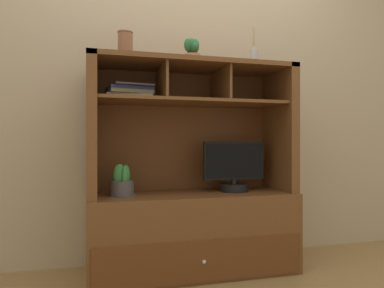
{
  "coord_description": "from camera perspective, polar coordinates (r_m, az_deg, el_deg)",
  "views": [
    {
      "loc": [
        -0.63,
        -2.29,
        0.84
      ],
      "look_at": [
        0.0,
        0.0,
        0.83
      ],
      "focal_mm": 33.81,
      "sensor_mm": 36.0,
      "label": 1
    }
  ],
  "objects": [
    {
      "name": "potted_orchid",
      "position": [
        2.3,
        -10.94,
        -5.99
      ],
      "size": [
        0.17,
        0.17,
        0.2
      ],
      "color": "#4D4A4B",
      "rests_on": "media_console"
    },
    {
      "name": "tv_monitor",
      "position": [
        2.47,
        6.63,
        -4.04
      ],
      "size": [
        0.43,
        0.19,
        0.34
      ],
      "color": "black",
      "rests_on": "media_console"
    },
    {
      "name": "magazine_stack_left",
      "position": [
        2.35,
        -9.86,
        8.03
      ],
      "size": [
        0.29,
        0.32,
        0.08
      ],
      "color": "gold",
      "rests_on": "media_console"
    },
    {
      "name": "floor_plane",
      "position": [
        2.53,
        0.0,
        -19.53
      ],
      "size": [
        6.0,
        6.0,
        0.02
      ],
      "primitive_type": "cube",
      "color": "olive",
      "rests_on": "ground"
    },
    {
      "name": "media_console",
      "position": [
        2.42,
        -0.05,
        -9.75
      ],
      "size": [
        1.33,
        0.54,
        1.37
      ],
      "color": "brown",
      "rests_on": "ground"
    },
    {
      "name": "diffuser_bottle",
      "position": [
        2.58,
        9.71,
        13.23
      ],
      "size": [
        0.06,
        0.06,
        0.27
      ],
      "color": "#B2AEAF",
      "rests_on": "media_console"
    },
    {
      "name": "potted_succulent",
      "position": [
        2.45,
        0.07,
        14.51
      ],
      "size": [
        0.12,
        0.13,
        0.16
      ],
      "color": "#B16F54",
      "rests_on": "media_console"
    },
    {
      "name": "ceramic_vase",
      "position": [
        2.39,
        -10.47,
        15.06
      ],
      "size": [
        0.1,
        0.1,
        0.18
      ],
      "color": "brown",
      "rests_on": "media_console"
    },
    {
      "name": "back_wall",
      "position": [
        2.71,
        -1.61,
        12.05
      ],
      "size": [
        6.0,
        0.02,
        2.8
      ],
      "primitive_type": "cube",
      "color": "tan",
      "rests_on": "ground"
    }
  ]
}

